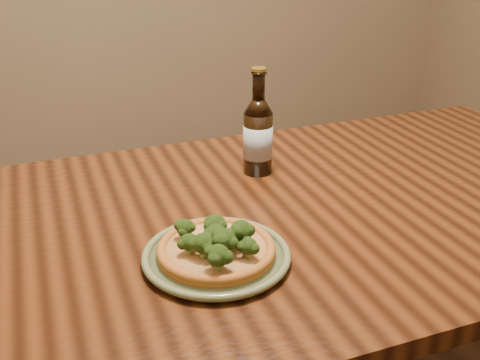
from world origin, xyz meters
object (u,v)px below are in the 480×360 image
object	(u,v)px
table	(309,239)
beer_bottle	(258,135)
pizza	(217,247)
plate	(216,256)

from	to	relation	value
table	beer_bottle	xyz separation A→B (m)	(-0.05, 0.19, 0.19)
table	beer_bottle	bearing A→B (deg)	104.10
pizza	beer_bottle	size ratio (longest dim) A/B	0.83
beer_bottle	pizza	bearing A→B (deg)	-118.00
beer_bottle	plate	bearing A→B (deg)	-118.21
pizza	beer_bottle	world-z (taller)	beer_bottle
pizza	beer_bottle	bearing A→B (deg)	57.30
plate	beer_bottle	world-z (taller)	beer_bottle
pizza	beer_bottle	distance (m)	0.41
table	plate	world-z (taller)	plate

